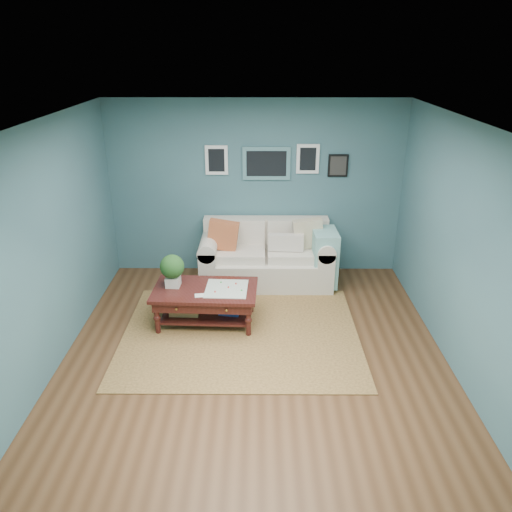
{
  "coord_description": "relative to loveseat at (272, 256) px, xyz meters",
  "views": [
    {
      "loc": [
        0.05,
        -4.97,
        3.42
      ],
      "look_at": [
        0.01,
        1.0,
        0.86
      ],
      "focal_mm": 35.0,
      "sensor_mm": 36.0,
      "label": 1
    }
  ],
  "objects": [
    {
      "name": "area_rug",
      "position": [
        -0.43,
        -1.55,
        -0.42
      ],
      "size": [
        2.98,
        2.38,
        0.01
      ],
      "primitive_type": "cube",
      "color": "brown",
      "rests_on": "ground"
    },
    {
      "name": "coffee_table",
      "position": [
        -0.97,
        -1.24,
        -0.01
      ],
      "size": [
        1.37,
        0.83,
        0.93
      ],
      "rotation": [
        0.0,
        0.0,
        -0.04
      ],
      "color": "black",
      "rests_on": "ground"
    },
    {
      "name": "loveseat",
      "position": [
        0.0,
        0.0,
        0.0
      ],
      "size": [
        2.03,
        0.92,
        1.04
      ],
      "color": "beige",
      "rests_on": "ground"
    },
    {
      "name": "room_shell",
      "position": [
        -0.25,
        -1.97,
        0.93
      ],
      "size": [
        5.0,
        5.02,
        2.7
      ],
      "color": "brown",
      "rests_on": "ground"
    }
  ]
}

